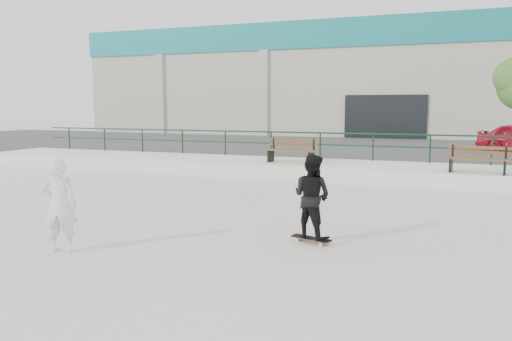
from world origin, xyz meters
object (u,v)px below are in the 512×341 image
at_px(bench_left, 291,151).
at_px(standing_skater, 312,196).
at_px(skateboard, 311,239).
at_px(seated_skater, 60,205).
at_px(bench_right, 478,160).

bearing_deg(bench_left, standing_skater, -66.33).
bearing_deg(skateboard, seated_skater, -135.24).
bearing_deg(standing_skater, seated_skater, 48.28).
height_order(bench_right, standing_skater, standing_skater).
distance_m(bench_left, seated_skater, 10.47).
relative_size(standing_skater, seated_skater, 0.95).
bearing_deg(skateboard, bench_left, 125.78).
relative_size(bench_right, standing_skater, 1.19).
bearing_deg(bench_left, seated_skater, -91.32).
bearing_deg(bench_right, skateboard, -105.20).
relative_size(bench_left, standing_skater, 1.22).
bearing_deg(bench_right, seated_skater, -118.64).
bearing_deg(bench_left, skateboard, -66.33).
bearing_deg(standing_skater, bench_left, -50.71).
bearing_deg(seated_skater, bench_right, -147.17).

